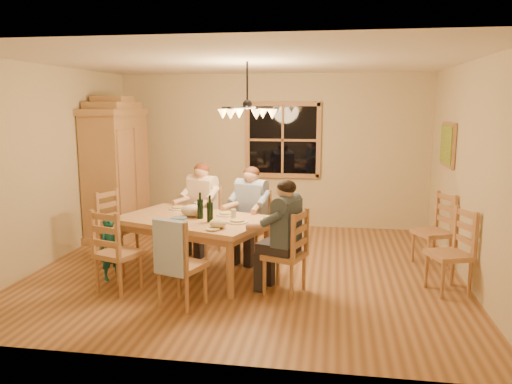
% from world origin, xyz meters
% --- Properties ---
extents(floor, '(5.50, 5.50, 0.00)m').
position_xyz_m(floor, '(0.00, 0.00, 0.00)').
color(floor, brown).
rests_on(floor, ground).
extents(ceiling, '(5.50, 5.00, 0.02)m').
position_xyz_m(ceiling, '(0.00, 0.00, 2.70)').
color(ceiling, white).
rests_on(ceiling, wall_back).
extents(wall_back, '(5.50, 0.02, 2.70)m').
position_xyz_m(wall_back, '(0.00, 2.50, 1.35)').
color(wall_back, beige).
rests_on(wall_back, floor).
extents(wall_left, '(0.02, 5.00, 2.70)m').
position_xyz_m(wall_left, '(-2.75, 0.00, 1.35)').
color(wall_left, beige).
rests_on(wall_left, floor).
extents(wall_right, '(0.02, 5.00, 2.70)m').
position_xyz_m(wall_right, '(2.75, 0.00, 1.35)').
color(wall_right, beige).
rests_on(wall_right, floor).
extents(window, '(1.30, 0.06, 1.30)m').
position_xyz_m(window, '(0.20, 2.47, 1.55)').
color(window, black).
rests_on(window, wall_back).
extents(painting, '(0.06, 0.78, 0.64)m').
position_xyz_m(painting, '(2.71, 1.20, 1.60)').
color(painting, '#A47647').
rests_on(painting, wall_right).
extents(chandelier, '(0.77, 0.68, 0.71)m').
position_xyz_m(chandelier, '(-0.00, 0.00, 2.08)').
color(chandelier, black).
rests_on(chandelier, ceiling).
extents(armoire, '(0.66, 1.40, 2.30)m').
position_xyz_m(armoire, '(-2.42, 1.36, 1.06)').
color(armoire, '#A47647').
rests_on(armoire, floor).
extents(dining_table, '(2.11, 1.66, 0.76)m').
position_xyz_m(dining_table, '(-0.63, -0.36, 0.66)').
color(dining_table, '#B07D4E').
rests_on(dining_table, floor).
extents(chair_far_left, '(0.55, 0.54, 0.99)m').
position_xyz_m(chair_far_left, '(-0.78, 0.61, 0.30)').
color(chair_far_left, '#A67349').
rests_on(chair_far_left, floor).
extents(chair_far_right, '(0.55, 0.54, 0.99)m').
position_xyz_m(chair_far_right, '(-0.01, 0.34, 0.30)').
color(chair_far_right, '#A67349').
rests_on(chair_far_right, floor).
extents(chair_near_left, '(0.55, 0.54, 0.99)m').
position_xyz_m(chair_near_left, '(-1.35, -1.03, 0.30)').
color(chair_near_left, '#A67349').
rests_on(chair_near_left, floor).
extents(chair_near_right, '(0.55, 0.54, 0.99)m').
position_xyz_m(chair_near_right, '(-0.49, -1.33, 0.30)').
color(chair_near_right, '#A67349').
rests_on(chair_near_right, floor).
extents(chair_end_left, '(0.54, 0.55, 0.99)m').
position_xyz_m(chair_end_left, '(-1.84, 0.06, 0.30)').
color(chair_end_left, '#A67349').
rests_on(chair_end_left, floor).
extents(chair_end_right, '(0.54, 0.55, 0.99)m').
position_xyz_m(chair_end_right, '(0.57, -0.78, 0.30)').
color(chair_end_right, '#A67349').
rests_on(chair_end_right, floor).
extents(adult_woman, '(0.50, 0.52, 0.87)m').
position_xyz_m(adult_woman, '(-0.78, 0.61, 0.84)').
color(adult_woman, beige).
rests_on(adult_woman, floor).
extents(adult_plaid_man, '(0.50, 0.52, 0.87)m').
position_xyz_m(adult_plaid_man, '(-0.01, 0.34, 0.84)').
color(adult_plaid_man, '#365794').
rests_on(adult_plaid_man, floor).
extents(adult_slate_man, '(0.52, 0.50, 0.87)m').
position_xyz_m(adult_slate_man, '(0.57, -0.78, 0.84)').
color(adult_slate_man, '#3B4C5F').
rests_on(adult_slate_man, floor).
extents(towel, '(0.39, 0.22, 0.58)m').
position_xyz_m(towel, '(-0.55, -1.51, 0.70)').
color(towel, '#9DB2D4').
rests_on(towel, chair_near_right).
extents(wine_bottle_a, '(0.08, 0.08, 0.33)m').
position_xyz_m(wine_bottle_a, '(-0.53, -0.40, 0.93)').
color(wine_bottle_a, black).
rests_on(wine_bottle_a, dining_table).
extents(wine_bottle_b, '(0.08, 0.08, 0.33)m').
position_xyz_m(wine_bottle_b, '(-0.37, -0.56, 0.93)').
color(wine_bottle_b, black).
rests_on(wine_bottle_b, dining_table).
extents(plate_woman, '(0.26, 0.26, 0.02)m').
position_xyz_m(plate_woman, '(-0.97, 0.10, 0.77)').
color(plate_woman, white).
rests_on(plate_woman, dining_table).
extents(plate_plaid, '(0.26, 0.26, 0.02)m').
position_xyz_m(plate_plaid, '(-0.25, -0.16, 0.77)').
color(plate_plaid, white).
rests_on(plate_plaid, dining_table).
extents(plate_slate, '(0.26, 0.26, 0.02)m').
position_xyz_m(plate_slate, '(-0.03, -0.54, 0.77)').
color(plate_slate, white).
rests_on(plate_slate, dining_table).
extents(wine_glass_a, '(0.06, 0.06, 0.14)m').
position_xyz_m(wine_glass_a, '(-0.67, -0.08, 0.83)').
color(wine_glass_a, silver).
rests_on(wine_glass_a, dining_table).
extents(wine_glass_b, '(0.06, 0.06, 0.14)m').
position_xyz_m(wine_glass_b, '(-0.10, -0.42, 0.83)').
color(wine_glass_b, silver).
rests_on(wine_glass_b, dining_table).
extents(cap, '(0.20, 0.20, 0.11)m').
position_xyz_m(cap, '(-0.20, -0.84, 0.82)').
color(cap, beige).
rests_on(cap, dining_table).
extents(napkin, '(0.22, 0.19, 0.03)m').
position_xyz_m(napkin, '(-0.78, -0.52, 0.78)').
color(napkin, '#55769D').
rests_on(napkin, dining_table).
extents(cloth_bundle, '(0.28, 0.22, 0.15)m').
position_xyz_m(cloth_bundle, '(-0.67, -0.30, 0.84)').
color(cloth_bundle, beige).
rests_on(cloth_bundle, dining_table).
extents(child, '(0.34, 0.35, 0.81)m').
position_xyz_m(child, '(-1.62, -0.66, 0.40)').
color(child, '#17646A').
rests_on(child, floor).
extents(chair_spare_front, '(0.54, 0.55, 0.99)m').
position_xyz_m(chair_spare_front, '(2.45, -0.48, 0.30)').
color(chair_spare_front, '#A67349').
rests_on(chair_spare_front, floor).
extents(chair_spare_back, '(0.57, 0.57, 0.99)m').
position_xyz_m(chair_spare_back, '(2.45, 0.55, 0.30)').
color(chair_spare_back, '#A67349').
rests_on(chair_spare_back, floor).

